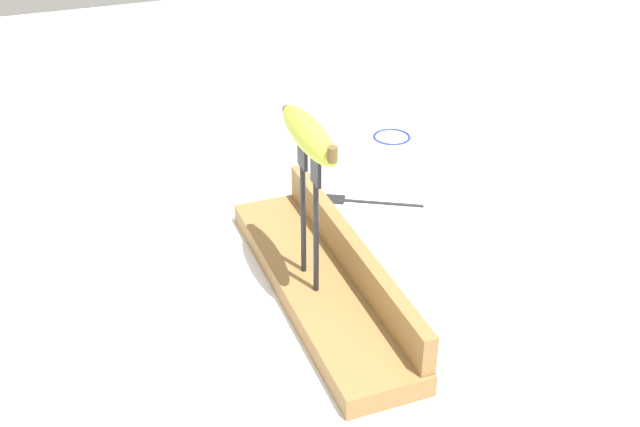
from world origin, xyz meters
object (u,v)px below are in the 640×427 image
object	(u,v)px
fork_stand_center	(309,205)
fork_fallen_near	(358,200)
banana_raised_center	(309,134)
wire_coil	(392,136)

from	to	relation	value
fork_stand_center	fork_fallen_near	distance (m)	0.31
fork_stand_center	banana_raised_center	size ratio (longest dim) A/B	1.16
banana_raised_center	fork_fallen_near	distance (m)	0.36
fork_stand_center	fork_fallen_near	world-z (taller)	fork_stand_center
fork_fallen_near	wire_coil	world-z (taller)	fork_fallen_near
fork_stand_center	wire_coil	bearing A→B (deg)	142.56
banana_raised_center	wire_coil	bearing A→B (deg)	142.55
wire_coil	fork_stand_center	bearing A→B (deg)	-37.44
fork_stand_center	wire_coil	world-z (taller)	fork_stand_center
banana_raised_center	wire_coil	size ratio (longest dim) A/B	2.30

